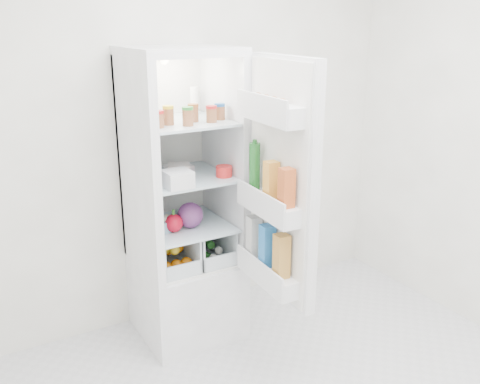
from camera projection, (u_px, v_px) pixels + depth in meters
room_walls at (349, 111)px, 2.13m from camera, size 3.02×3.02×2.61m
refrigerator at (182, 233)px, 3.35m from camera, size 0.60×0.60×1.80m
shelf_low at (186, 225)px, 3.27m from camera, size 0.49×0.53×0.01m
shelf_mid at (184, 177)px, 3.18m from camera, size 0.49×0.53×0.02m
shelf_top at (182, 122)px, 3.08m from camera, size 0.49×0.53×0.02m
crisper_left at (168, 249)px, 3.26m from camera, size 0.23×0.46×0.22m
crisper_right at (204, 241)px, 3.37m from camera, size 0.23×0.46×0.22m
condiment_jars at (184, 116)px, 2.98m from camera, size 0.46×0.32×0.08m
squeeze_bottle at (194, 101)px, 3.26m from camera, size 0.05×0.05×0.17m
tub_white at (177, 179)px, 2.94m from camera, size 0.15×0.15×0.09m
tub_cream at (179, 170)px, 3.15m from camera, size 0.17×0.17×0.07m
tin_red at (224, 171)px, 3.15m from camera, size 0.11×0.11×0.06m
foil_tray at (177, 169)px, 3.24m from camera, size 0.18×0.14×0.04m
red_cabbage at (190, 215)px, 3.20m from camera, size 0.15×0.15×0.15m
bell_pepper at (174, 223)px, 3.14m from camera, size 0.11×0.11×0.11m
mushroom_bowl at (162, 225)px, 3.16m from camera, size 0.18×0.18×0.07m
citrus_pile at (170, 254)px, 3.25m from camera, size 0.20×0.31×0.16m
veg_pile at (205, 248)px, 3.39m from camera, size 0.16×0.30×0.10m
fridge_door at (278, 188)px, 2.83m from camera, size 0.20×0.60×1.30m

